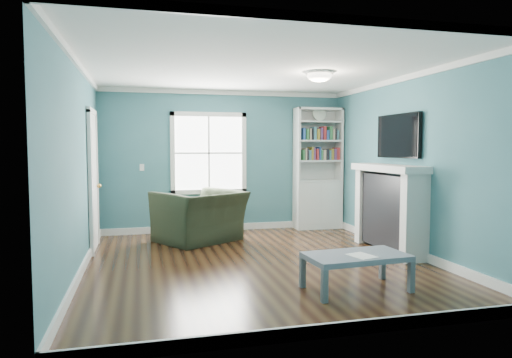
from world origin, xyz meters
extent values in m
plane|color=black|center=(0.00, 0.00, 0.00)|extent=(5.00, 5.00, 0.00)
plane|color=#366A74|center=(0.00, 2.50, 1.30)|extent=(4.50, 0.00, 4.50)
plane|color=#366A74|center=(0.00, -2.50, 1.30)|extent=(4.50, 0.00, 4.50)
plane|color=#366A74|center=(-2.25, 0.00, 1.30)|extent=(0.00, 5.00, 5.00)
plane|color=#366A74|center=(2.25, 0.00, 1.30)|extent=(0.00, 5.00, 5.00)
plane|color=white|center=(0.00, 0.00, 2.60)|extent=(5.00, 5.00, 0.00)
cube|color=white|center=(0.00, 2.48, 0.06)|extent=(4.50, 0.03, 0.12)
cube|color=white|center=(0.00, -2.48, 0.06)|extent=(4.50, 0.03, 0.12)
cube|color=white|center=(-2.23, 0.00, 0.06)|extent=(0.03, 5.00, 0.12)
cube|color=white|center=(2.23, 0.00, 0.06)|extent=(0.03, 5.00, 0.12)
cube|color=white|center=(0.00, 2.48, 2.56)|extent=(4.50, 0.04, 0.08)
cube|color=white|center=(0.00, -2.48, 2.56)|extent=(4.50, 0.04, 0.08)
cube|color=white|center=(-2.23, 0.00, 2.56)|extent=(0.04, 5.00, 0.08)
cube|color=white|center=(2.23, 0.00, 2.56)|extent=(0.04, 5.00, 0.08)
cube|color=white|center=(-0.30, 2.50, 1.45)|extent=(1.24, 0.01, 1.34)
cube|color=white|center=(-0.96, 2.48, 1.45)|extent=(0.08, 0.06, 1.50)
cube|color=white|center=(0.36, 2.48, 1.45)|extent=(0.08, 0.06, 1.50)
cube|color=white|center=(-0.30, 2.48, 0.74)|extent=(1.40, 0.06, 0.08)
cube|color=white|center=(-0.30, 2.48, 2.16)|extent=(1.40, 0.06, 0.08)
cube|color=white|center=(-0.30, 2.48, 1.45)|extent=(1.24, 0.03, 0.03)
cube|color=white|center=(-0.30, 2.48, 1.45)|extent=(0.03, 0.03, 1.34)
cube|color=silver|center=(1.77, 2.30, 0.45)|extent=(0.90, 0.35, 0.90)
cube|color=silver|center=(1.34, 2.30, 1.60)|extent=(0.04, 0.35, 1.40)
cube|color=silver|center=(2.20, 2.30, 1.60)|extent=(0.04, 0.35, 1.40)
cube|color=silver|center=(1.77, 2.46, 1.60)|extent=(0.90, 0.02, 1.40)
cube|color=silver|center=(1.77, 2.30, 2.28)|extent=(0.90, 0.35, 0.04)
cube|color=silver|center=(1.77, 2.30, 0.92)|extent=(0.84, 0.33, 0.03)
cube|color=silver|center=(1.77, 2.30, 1.30)|extent=(0.84, 0.33, 0.03)
cube|color=silver|center=(1.77, 2.30, 1.68)|extent=(0.84, 0.33, 0.03)
cube|color=silver|center=(1.77, 2.30, 2.04)|extent=(0.84, 0.33, 0.03)
cube|color=#33723F|center=(1.77, 2.28, 1.43)|extent=(0.70, 0.25, 0.22)
cube|color=tan|center=(1.77, 2.28, 1.81)|extent=(0.70, 0.25, 0.22)
cylinder|color=beige|center=(1.77, 2.25, 2.19)|extent=(0.26, 0.06, 0.26)
cube|color=black|center=(2.09, 0.20, 0.60)|extent=(0.30, 1.20, 1.10)
cube|color=black|center=(2.07, 0.20, 0.40)|extent=(0.22, 0.65, 0.70)
cube|color=silver|center=(2.07, -0.47, 0.60)|extent=(0.36, 0.16, 1.20)
cube|color=silver|center=(2.07, 0.87, 0.60)|extent=(0.36, 0.16, 1.20)
cube|color=silver|center=(2.05, 0.20, 1.25)|extent=(0.44, 1.58, 0.10)
cube|color=black|center=(2.20, 0.20, 1.72)|extent=(0.06, 1.10, 0.65)
cube|color=silver|center=(-2.23, 1.40, 1.02)|extent=(0.04, 0.80, 2.05)
cube|color=white|center=(-2.22, 0.95, 1.02)|extent=(0.05, 0.08, 2.13)
cube|color=white|center=(-2.22, 1.85, 1.02)|extent=(0.05, 0.08, 2.13)
cube|color=white|center=(-2.22, 1.40, 2.09)|extent=(0.05, 0.98, 0.08)
sphere|color=#BF8C3F|center=(-2.17, 1.70, 0.95)|extent=(0.07, 0.07, 0.07)
ellipsoid|color=white|center=(0.90, 0.10, 2.54)|extent=(0.34, 0.34, 0.15)
cylinder|color=white|center=(0.90, 0.10, 2.58)|extent=(0.38, 0.38, 0.03)
cube|color=white|center=(-1.50, 2.48, 1.20)|extent=(0.08, 0.01, 0.12)
imported|color=black|center=(-0.58, 1.60, 0.56)|extent=(1.53, 1.38, 1.12)
cube|color=#4B535A|center=(0.25, -1.69, 0.17)|extent=(0.06, 0.06, 0.34)
cube|color=#4B535A|center=(1.28, -1.62, 0.17)|extent=(0.06, 0.06, 0.34)
cube|color=#4B535A|center=(0.21, -1.16, 0.17)|extent=(0.06, 0.06, 0.34)
cube|color=#4B535A|center=(1.24, -1.08, 0.17)|extent=(0.06, 0.06, 0.34)
cube|color=slate|center=(0.75, -1.39, 0.37)|extent=(1.13, 0.68, 0.06)
cube|color=white|center=(0.77, -1.48, 0.40)|extent=(0.29, 0.34, 0.00)
camera|label=1|loc=(-1.50, -5.87, 1.56)|focal=32.00mm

